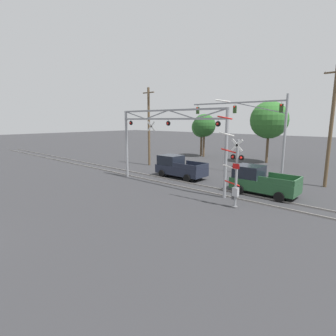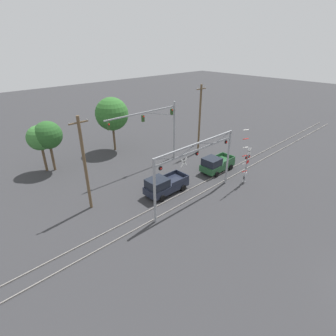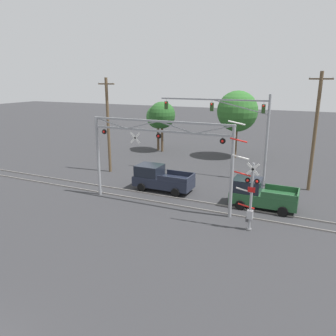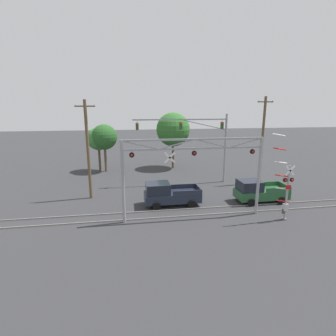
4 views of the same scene
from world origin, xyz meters
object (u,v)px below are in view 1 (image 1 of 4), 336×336
at_px(traffic_signal_span, 260,121).
at_px(utility_pole_left, 149,126).
at_px(crossing_gantry, 168,134).
at_px(background_tree_far_right_verge, 202,127).
at_px(utility_pole_right, 331,126).
at_px(crossing_signal_mast, 235,172).
at_px(background_tree_beyond_span, 269,120).
at_px(pickup_truck_following, 260,181).
at_px(pickup_truck_lead, 178,167).
at_px(background_tree_far_left_verge, 204,126).

height_order(traffic_signal_span, utility_pole_left, utility_pole_left).
relative_size(crossing_gantry, traffic_signal_span, 1.04).
distance_m(traffic_signal_span, background_tree_far_right_verge, 14.90).
bearing_deg(utility_pole_right, crossing_signal_mast, -107.99).
bearing_deg(background_tree_beyond_span, pickup_truck_following, -70.30).
relative_size(background_tree_beyond_span, background_tree_far_right_verge, 1.32).
bearing_deg(traffic_signal_span, pickup_truck_lead, -129.03).
bearing_deg(crossing_gantry, crossing_signal_mast, -12.26).
distance_m(pickup_truck_lead, background_tree_beyond_span, 15.51).
relative_size(crossing_gantry, background_tree_far_left_verge, 1.72).
distance_m(crossing_gantry, background_tree_far_left_verge, 18.79).
bearing_deg(background_tree_far_right_verge, pickup_truck_lead, -63.20).
xyz_separation_m(traffic_signal_span, pickup_truck_lead, (-5.19, -6.41, -4.44)).
height_order(traffic_signal_span, pickup_truck_following, traffic_signal_span).
relative_size(crossing_signal_mast, background_tree_far_right_verge, 1.14).
xyz_separation_m(background_tree_beyond_span, background_tree_far_left_verge, (-9.49, -0.61, -0.83)).
distance_m(crossing_signal_mast, background_tree_far_left_verge, 23.87).
xyz_separation_m(crossing_gantry, crossing_signal_mast, (6.93, -1.51, -2.08)).
distance_m(utility_pole_right, background_tree_beyond_span, 12.63).
distance_m(utility_pole_left, background_tree_beyond_span, 15.37).
distance_m(crossing_signal_mast, utility_pole_right, 10.75).
bearing_deg(utility_pole_right, pickup_truck_following, -118.99).
distance_m(crossing_gantry, utility_pole_right, 13.18).
distance_m(pickup_truck_lead, background_tree_far_right_verge, 16.55).
distance_m(crossing_gantry, crossing_signal_mast, 7.39).
xyz_separation_m(pickup_truck_lead, background_tree_beyond_span, (3.03, 14.52, 4.53)).
bearing_deg(utility_pole_left, background_tree_far_right_verge, 90.74).
xyz_separation_m(crossing_gantry, background_tree_far_left_verge, (-7.92, 17.03, 0.29)).
bearing_deg(background_tree_far_right_verge, traffic_signal_span, -32.78).
bearing_deg(background_tree_far_left_verge, pickup_truck_following, -44.11).
bearing_deg(crossing_gantry, background_tree_far_left_verge, 114.95).
bearing_deg(utility_pole_right, background_tree_far_right_verge, 154.08).
bearing_deg(utility_pole_left, crossing_signal_mast, -26.21).
xyz_separation_m(pickup_truck_following, utility_pole_right, (3.20, 5.77, 4.05)).
distance_m(traffic_signal_span, background_tree_beyond_span, 8.40).
height_order(pickup_truck_lead, background_tree_far_right_verge, background_tree_far_right_verge).
bearing_deg(utility_pole_left, background_tree_beyond_span, 48.48).
bearing_deg(background_tree_far_right_verge, utility_pole_right, -25.92).
height_order(background_tree_beyond_span, background_tree_far_right_verge, background_tree_beyond_span).
bearing_deg(background_tree_far_left_verge, utility_pole_right, -25.57).
bearing_deg(crossing_signal_mast, crossing_gantry, 167.74).
height_order(crossing_gantry, utility_pole_right, utility_pole_right).
bearing_deg(background_tree_beyond_span, utility_pole_left, -131.52).
xyz_separation_m(crossing_signal_mast, pickup_truck_following, (0.01, 4.12, -1.32)).
xyz_separation_m(pickup_truck_lead, utility_pole_left, (-7.15, 3.02, 3.81)).
xyz_separation_m(background_tree_beyond_span, background_tree_far_right_verge, (-10.33, -0.07, -1.12)).
distance_m(pickup_truck_following, utility_pole_right, 7.74).
bearing_deg(crossing_signal_mast, traffic_signal_span, 106.15).
bearing_deg(pickup_truck_following, background_tree_far_left_verge, 135.89).
xyz_separation_m(crossing_signal_mast, traffic_signal_span, (-3.20, 11.04, 3.12)).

